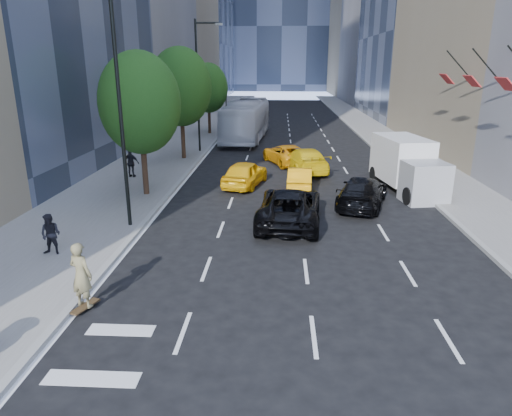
# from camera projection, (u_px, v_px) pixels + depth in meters

# --- Properties ---
(ground) EXTENTS (160.00, 160.00, 0.00)m
(ground) POSITION_uv_depth(u_px,v_px,m) (277.00, 270.00, 15.94)
(ground) COLOR black
(ground) RESTS_ON ground
(sidewalk_left) EXTENTS (6.00, 120.00, 0.15)m
(sidewalk_left) POSITION_uv_depth(u_px,v_px,m) (189.00, 137.00, 44.94)
(sidewalk_left) COLOR slate
(sidewalk_left) RESTS_ON ground
(sidewalk_right) EXTENTS (4.00, 120.00, 0.15)m
(sidewalk_right) POSITION_uv_depth(u_px,v_px,m) (384.00, 138.00, 43.98)
(sidewalk_right) COLOR slate
(sidewalk_right) RESTS_ON ground
(lamp_near) EXTENTS (2.13, 0.22, 10.00)m
(lamp_near) POSITION_uv_depth(u_px,v_px,m) (123.00, 92.00, 18.32)
(lamp_near) COLOR black
(lamp_near) RESTS_ON sidewalk_left
(lamp_far) EXTENTS (2.13, 0.22, 10.00)m
(lamp_far) POSITION_uv_depth(u_px,v_px,m) (200.00, 79.00, 35.46)
(lamp_far) COLOR black
(lamp_far) RESTS_ON sidewalk_left
(tree_near) EXTENTS (4.20, 4.20, 7.46)m
(tree_near) POSITION_uv_depth(u_px,v_px,m) (140.00, 103.00, 23.38)
(tree_near) COLOR black
(tree_near) RESTS_ON sidewalk_left
(tree_mid) EXTENTS (4.50, 4.50, 7.99)m
(tree_mid) POSITION_uv_depth(u_px,v_px,m) (181.00, 87.00, 32.80)
(tree_mid) COLOR black
(tree_mid) RESTS_ON sidewalk_left
(tree_far) EXTENTS (3.90, 3.90, 6.92)m
(tree_far) POSITION_uv_depth(u_px,v_px,m) (208.00, 88.00, 45.39)
(tree_far) COLOR black
(tree_far) RESTS_ON sidewalk_left
(traffic_signal) EXTENTS (2.48, 0.53, 5.20)m
(traffic_signal) POSITION_uv_depth(u_px,v_px,m) (226.00, 88.00, 53.08)
(traffic_signal) COLOR black
(traffic_signal) RESTS_ON sidewalk_left
(facade_flags) EXTENTS (1.85, 13.30, 2.05)m
(facade_flags) POSITION_uv_depth(u_px,v_px,m) (491.00, 79.00, 23.06)
(facade_flags) COLOR black
(facade_flags) RESTS_ON ground
(skateboarder) EXTENTS (0.84, 0.69, 1.98)m
(skateboarder) POSITION_uv_depth(u_px,v_px,m) (82.00, 279.00, 13.07)
(skateboarder) COLOR #6E6744
(skateboarder) RESTS_ON ground
(black_sedan_lincoln) EXTENTS (3.11, 5.96, 1.60)m
(black_sedan_lincoln) POSITION_uv_depth(u_px,v_px,m) (290.00, 206.00, 20.44)
(black_sedan_lincoln) COLOR black
(black_sedan_lincoln) RESTS_ON ground
(black_sedan_mercedes) EXTENTS (3.53, 5.56, 1.50)m
(black_sedan_mercedes) POSITION_uv_depth(u_px,v_px,m) (362.00, 192.00, 22.92)
(black_sedan_mercedes) COLOR black
(black_sedan_mercedes) RESTS_ON ground
(taxi_a) EXTENTS (2.77, 4.74, 1.51)m
(taxi_a) POSITION_uv_depth(u_px,v_px,m) (245.00, 173.00, 26.77)
(taxi_a) COLOR #EFB20C
(taxi_a) RESTS_ON ground
(taxi_b) EXTENTS (1.57, 3.90, 1.26)m
(taxi_b) POSITION_uv_depth(u_px,v_px,m) (300.00, 178.00, 26.23)
(taxi_b) COLOR orange
(taxi_b) RESTS_ON ground
(taxi_c) EXTENTS (4.00, 5.48, 1.38)m
(taxi_c) POSITION_uv_depth(u_px,v_px,m) (286.00, 154.00, 32.85)
(taxi_c) COLOR orange
(taxi_c) RESTS_ON ground
(taxi_d) EXTENTS (3.26, 5.74, 1.57)m
(taxi_d) POSITION_uv_depth(u_px,v_px,m) (305.00, 160.00, 30.38)
(taxi_d) COLOR yellow
(taxi_d) RESTS_ON ground
(city_bus) EXTENTS (3.89, 13.35, 3.67)m
(city_bus) POSITION_uv_depth(u_px,v_px,m) (246.00, 120.00, 43.27)
(city_bus) COLOR white
(city_bus) RESTS_ON ground
(box_truck) EXTENTS (3.15, 6.40, 2.93)m
(box_truck) POSITION_uv_depth(u_px,v_px,m) (407.00, 165.00, 25.54)
(box_truck) COLOR silver
(box_truck) RESTS_ON ground
(pedestrian_a) EXTENTS (0.79, 0.63, 1.55)m
(pedestrian_a) POSITION_uv_depth(u_px,v_px,m) (51.00, 234.00, 16.71)
(pedestrian_a) COLOR black
(pedestrian_a) RESTS_ON sidewalk_left
(pedestrian_b) EXTENTS (1.10, 0.60, 1.77)m
(pedestrian_b) POSITION_uv_depth(u_px,v_px,m) (131.00, 163.00, 28.27)
(pedestrian_b) COLOR black
(pedestrian_b) RESTS_ON sidewalk_left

